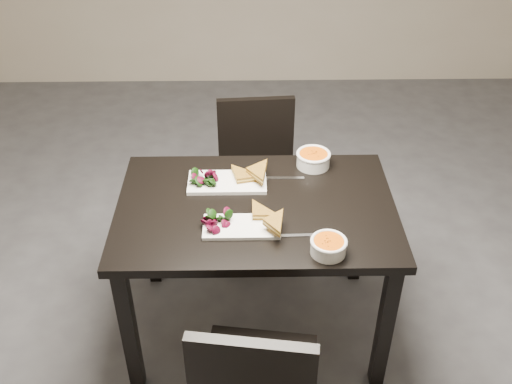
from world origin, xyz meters
The scene contains 13 objects.
ground centered at (0.00, 0.00, 0.00)m, with size 5.00×5.00×0.00m, color #47474C.
table centered at (-0.15, -0.36, 0.65)m, with size 1.20×0.80×0.75m.
chair_far centered at (-0.13, 0.34, 0.48)m, with size 0.45×0.45×0.85m.
plate_near centered at (-0.21, -0.52, 0.76)m, with size 0.31×0.16×0.02m, color white.
sandwich_near centered at (-0.15, -0.50, 0.79)m, with size 0.16×0.12×0.05m, color #B07F24, non-canonical shape.
salad_near centered at (-0.31, -0.52, 0.79)m, with size 0.10×0.09×0.04m, color black, non-canonical shape.
soup_bowl_near centered at (0.12, -0.67, 0.79)m, with size 0.14×0.14×0.06m.
cutlery_near centered at (0.02, -0.57, 0.75)m, with size 0.18×0.02×0.00m, color silver.
plate_far centered at (-0.28, -0.20, 0.76)m, with size 0.35×0.18×0.02m, color white.
sandwich_far centered at (-0.21, -0.21, 0.80)m, with size 0.18×0.13×0.06m, color #B07F24, non-canonical shape.
salad_far centered at (-0.38, -0.20, 0.79)m, with size 0.11×0.10×0.05m, color black, non-canonical shape.
soup_bowl_far centered at (0.12, -0.06, 0.79)m, with size 0.16×0.16×0.07m.
cutlery_far centered at (-0.02, -0.16, 0.75)m, with size 0.18×0.02×0.00m, color silver.
Camera 1 is at (-0.18, -2.37, 2.27)m, focal length 41.21 mm.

